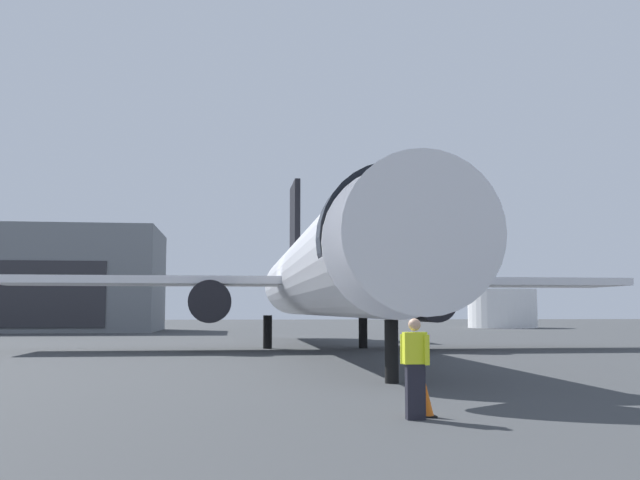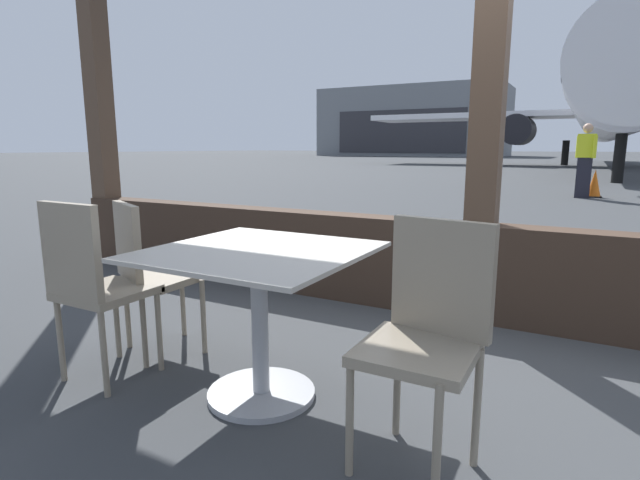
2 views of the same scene
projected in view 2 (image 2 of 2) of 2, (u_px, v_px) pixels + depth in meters
name	position (u px, v px, depth m)	size (l,w,h in m)	color
ground_plane	(582.00, 163.00, 38.04)	(220.00, 220.00, 0.00)	#383A3D
window_frame	(486.00, 143.00, 3.28)	(7.79, 0.24, 3.47)	#38281E
dining_table	(259.00, 302.00, 2.32)	(0.94, 0.94, 0.73)	#ADA89E
cafe_chair_window_left	(428.00, 323.00, 1.82)	(0.44, 0.44, 0.93)	gray
cafe_chair_window_right	(147.00, 266.00, 2.81)	(0.51, 0.51, 0.89)	gray
cafe_chair_aisle_left	(91.00, 278.00, 2.45)	(0.40, 0.40, 0.94)	gray
airplane	(613.00, 105.00, 28.51)	(30.36, 36.09, 10.51)	silver
ground_crew_worker	(585.00, 160.00, 11.66)	(0.44, 0.42, 1.74)	black
traffic_cone	(594.00, 184.00, 11.90)	(0.36, 0.36, 0.67)	orange
distant_hangar	(414.00, 123.00, 69.71)	(24.74, 12.61, 9.21)	slate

